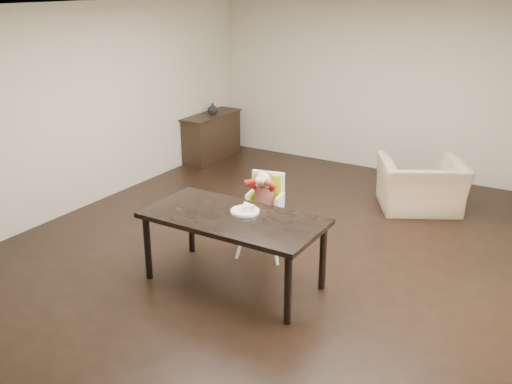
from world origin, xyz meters
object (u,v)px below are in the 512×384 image
dining_table (233,223)px  sideboard (212,136)px  armchair (422,177)px  high_chair (265,195)px

dining_table → sideboard: bearing=128.0°
armchair → sideboard: (-3.79, 0.50, -0.08)m
dining_table → armchair: size_ratio=1.66×
dining_table → high_chair: size_ratio=1.83×
dining_table → high_chair: 0.80m
armchair → dining_table: bearing=41.5°
dining_table → high_chair: high_chair is taller
dining_table → armchair: 3.18m
armchair → sideboard: armchair is taller
high_chair → armchair: 2.50m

